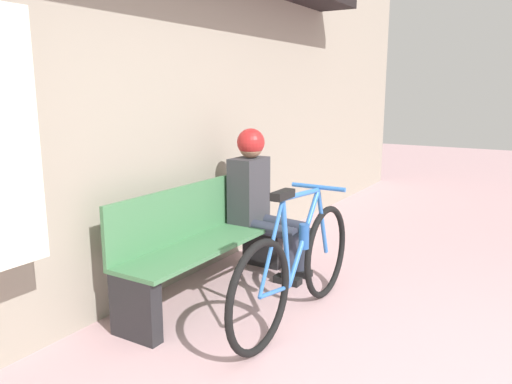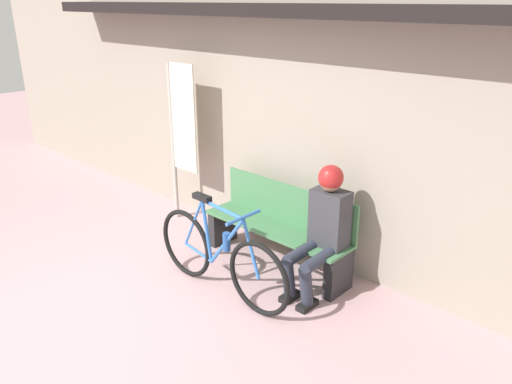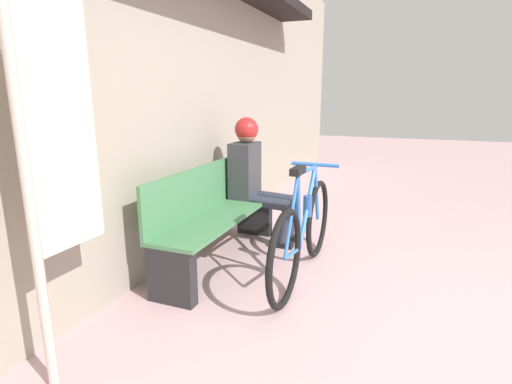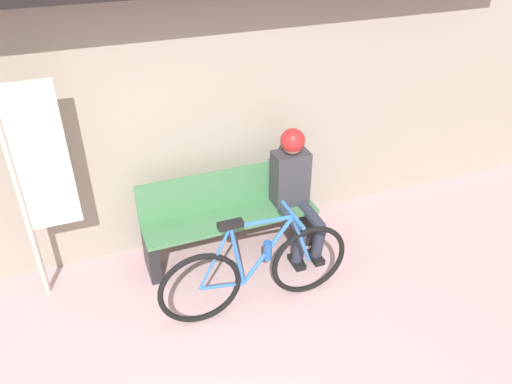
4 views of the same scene
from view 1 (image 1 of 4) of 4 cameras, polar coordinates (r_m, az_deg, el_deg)
The scene contains 4 objects.
storefront_wall at distance 3.51m, azimuth -16.67°, elevation 13.21°, with size 12.00×0.56×3.20m.
park_bench_near at distance 3.78m, azimuth -6.02°, elevation -6.03°, with size 1.66×0.42×0.84m.
bicycle at distance 3.36m, azimuth 4.72°, elevation -8.54°, with size 1.67×0.40×0.94m.
person_seated at distance 4.14m, azimuth 0.37°, elevation -0.08°, with size 0.34×0.65×1.23m.
Camera 1 is at (-2.37, -0.25, 1.53)m, focal length 35.00 mm.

